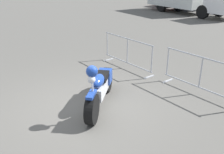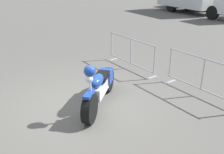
{
  "view_description": "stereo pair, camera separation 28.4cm",
  "coord_description": "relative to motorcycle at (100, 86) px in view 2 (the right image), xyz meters",
  "views": [
    {
      "loc": [
        4.49,
        -3.22,
        3.12
      ],
      "look_at": [
        0.21,
        0.76,
        0.65
      ],
      "focal_mm": 40.0,
      "sensor_mm": 36.0,
      "label": 1
    },
    {
      "loc": [
        4.68,
        -3.01,
        3.12
      ],
      "look_at": [
        0.21,
        0.76,
        0.65
      ],
      "focal_mm": 40.0,
      "sensor_mm": 36.0,
      "label": 2
    }
  ],
  "objects": [
    {
      "name": "ground_plane",
      "position": [
        -0.21,
        -0.36,
        -0.5
      ],
      "size": [
        120.0,
        120.0,
        0.0
      ],
      "primitive_type": "plane",
      "color": "#54514C"
    },
    {
      "name": "motorcycle",
      "position": [
        0.0,
        0.0,
        0.0
      ],
      "size": [
        1.55,
        1.99,
        1.32
      ],
      "rotation": [
        0.0,
        0.0,
        -0.93
      ],
      "color": "black",
      "rests_on": "ground"
    },
    {
      "name": "crowd_barrier_near",
      "position": [
        -1.36,
        2.39,
        0.05
      ],
      "size": [
        2.38,
        0.63,
        1.07
      ],
      "rotation": [
        0.0,
        0.0,
        -0.09
      ],
      "color": "#9EA0A5",
      "rests_on": "ground"
    },
    {
      "name": "crowd_barrier_far",
      "position": [
        1.37,
        2.39,
        0.05
      ],
      "size": [
        2.38,
        0.63,
        1.07
      ],
      "rotation": [
        0.0,
        0.0,
        -0.09
      ],
      "color": "#9EA0A5",
      "rests_on": "ground"
    },
    {
      "name": "parked_car_blue",
      "position": [
        -7.61,
        18.6,
        0.26
      ],
      "size": [
        1.83,
        4.47,
        1.52
      ],
      "rotation": [
        0.0,
        0.0,
        1.57
      ],
      "color": "#284799",
      "rests_on": "ground"
    }
  ]
}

